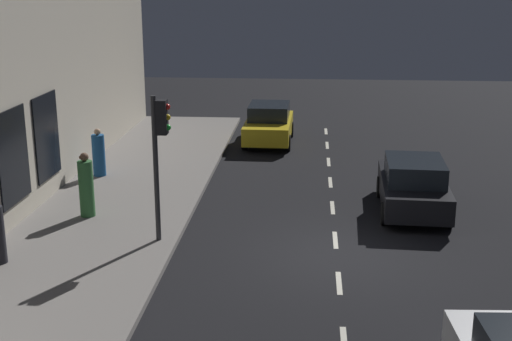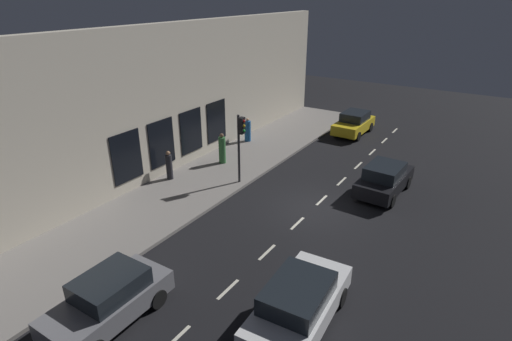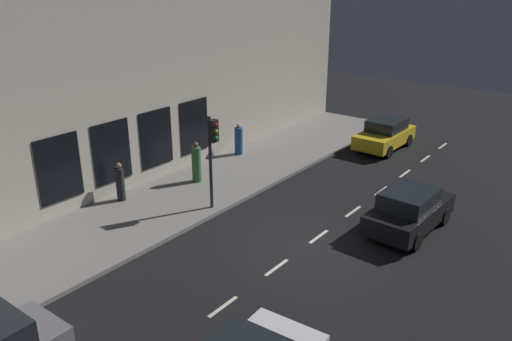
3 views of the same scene
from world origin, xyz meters
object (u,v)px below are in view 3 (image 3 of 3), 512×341
object	(u,v)px
pedestrian_0	(239,140)
parked_car_0	(409,210)
parked_car_3	(385,134)
pedestrian_2	(196,163)
traffic_light	(212,145)
pedestrian_1	(120,183)

from	to	relation	value
pedestrian_0	parked_car_0	bearing A→B (deg)	107.66
parked_car_3	pedestrian_2	size ratio (longest dim) A/B	2.23
traffic_light	parked_car_0	xyz separation A→B (m)	(-6.63, -3.13, -1.95)
pedestrian_1	parked_car_3	bearing A→B (deg)	88.85
traffic_light	parked_car_3	xyz separation A→B (m)	(-1.97, -11.37, -1.95)
pedestrian_0	parked_car_3	bearing A→B (deg)	168.95
parked_car_3	pedestrian_1	bearing A→B (deg)	68.32
parked_car_0	pedestrian_0	distance (m)	10.27
parked_car_0	pedestrian_2	bearing A→B (deg)	-168.05
pedestrian_2	parked_car_3	bearing A→B (deg)	-55.22
traffic_light	parked_car_3	bearing A→B (deg)	-99.84
parked_car_0	parked_car_3	size ratio (longest dim) A/B	1.02
pedestrian_1	pedestrian_2	xyz separation A→B (m)	(-1.02, -3.35, 0.09)
traffic_light	pedestrian_0	world-z (taller)	traffic_light
traffic_light	pedestrian_0	distance (m)	6.78
traffic_light	parked_car_0	distance (m)	7.59
pedestrian_1	traffic_light	bearing A→B (deg)	47.69
parked_car_3	pedestrian_1	size ratio (longest dim) A/B	2.53
traffic_light	pedestrian_2	world-z (taller)	traffic_light
parked_car_3	pedestrian_1	distance (m)	14.18
traffic_light	pedestrian_1	size ratio (longest dim) A/B	2.30
parked_car_0	pedestrian_0	world-z (taller)	pedestrian_0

